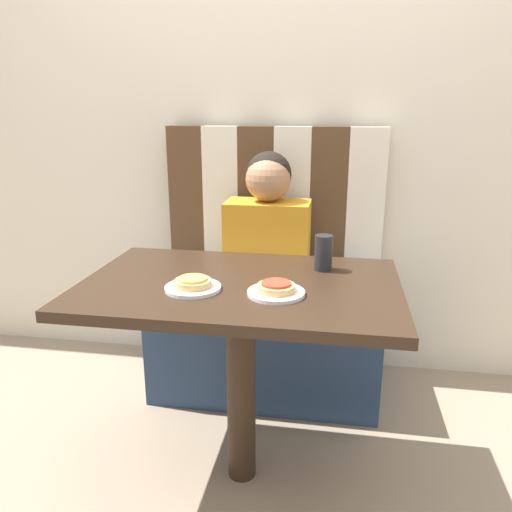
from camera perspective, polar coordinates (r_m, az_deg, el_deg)
The scene contains 11 objects.
ground_plane at distance 1.99m, azimuth -1.61°, elevation -23.53°, with size 12.00×12.00×0.00m, color gray.
wall_back at distance 2.45m, azimuth 2.54°, elevation 16.89°, with size 7.00×0.05×2.60m.
booth_seat at distance 2.37m, azimuth 1.26°, elevation -9.32°, with size 1.02×0.52×0.50m.
booth_backrest at distance 2.39m, azimuth 2.11°, elevation 6.11°, with size 1.02×0.09×0.71m.
dining_table at distance 1.66m, azimuth -1.79°, elevation -6.29°, with size 1.03×0.67×0.74m.
person at distance 2.19m, azimuth 1.36°, elevation 3.76°, with size 0.37×0.22×0.61m.
plate_left at distance 1.56m, azimuth -7.21°, elevation -3.63°, with size 0.17×0.17×0.01m.
plate_right at distance 1.51m, azimuth 2.31°, elevation -4.22°, with size 0.17×0.17×0.01m.
pizza_left at distance 1.55m, azimuth -7.24°, elevation -2.98°, with size 0.11×0.11×0.03m.
pizza_right at distance 1.50m, azimuth 2.32°, elevation -3.55°, with size 0.11×0.11×0.03m.
drinking_cup at distance 1.73m, azimuth 7.72°, elevation 0.37°, with size 0.06×0.06×0.12m.
Camera 1 is at (0.30, -1.50, 1.28)m, focal length 35.00 mm.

